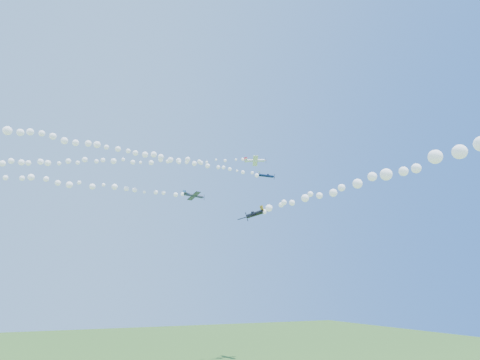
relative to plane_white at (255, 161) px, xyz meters
name	(u,v)px	position (x,y,z in m)	size (l,w,h in m)	color
plane_white	(255,161)	(0.00, 0.00, 0.00)	(5.92, 6.23, 1.76)	white
smoke_trail_white	(100,161)	(-38.20, 17.24, -0.31)	(73.30, 34.30, 2.65)	white
plane_navy	(266,176)	(10.72, 13.75, 0.53)	(6.79, 6.91, 2.30)	#0D1D3B
smoke_trail_navy	(140,153)	(-29.30, 7.49, 0.32)	(76.08, 13.99, 2.69)	white
plane_grey	(194,196)	(-13.29, 11.50, -8.54)	(6.57, 6.86, 2.35)	#323849
smoke_trail_grey	(33,179)	(-52.87, 8.89, -8.94)	(75.26, 7.21, 3.02)	white
plane_black	(255,214)	(-10.20, -19.85, -18.69)	(7.35, 7.37, 2.59)	black
smoke_trail_black	(436,159)	(-7.62, -61.34, -18.95)	(7.39, 78.63, 2.97)	white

